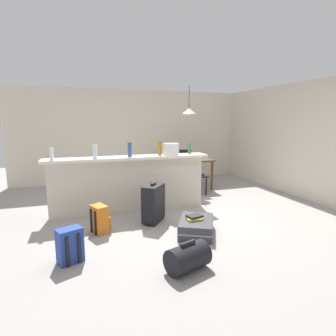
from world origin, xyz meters
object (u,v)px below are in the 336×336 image
object	(u,v)px
bottle_clear	(95,151)
backpack_orange	(100,219)
backpack_blue	(70,246)
pendant_lamp	(189,111)
bottle_amber	(160,148)
suitcase_flat_charcoal	(196,226)
book_stack	(194,217)
dining_chair_far_side	(183,165)
dining_table	(188,163)
suitcase_upright_black	(153,203)
dining_chair_near_partition	(195,172)
duffel_bag_black	(188,257)
grocery_bag	(171,149)
bottle_blue	(130,150)
bottle_white	(51,154)
bottle_green	(189,148)

from	to	relation	value
bottle_clear	backpack_orange	xyz separation A→B (m)	(-0.01, -0.74, -0.95)
backpack_blue	pendant_lamp	bearing A→B (deg)	47.45
bottle_amber	backpack_blue	distance (m)	2.49
suitcase_flat_charcoal	bottle_clear	bearing A→B (deg)	137.31
bottle_amber	book_stack	world-z (taller)	bottle_amber
dining_chair_far_side	suitcase_flat_charcoal	world-z (taller)	dining_chair_far_side
pendant_lamp	bottle_amber	bearing A→B (deg)	-130.08
dining_table	pendant_lamp	world-z (taller)	pendant_lamp
suitcase_upright_black	backpack_blue	distance (m)	1.61
dining_chair_near_partition	dining_table	bearing A→B (deg)	87.35
bottle_amber	duffel_bag_black	bearing A→B (deg)	-98.78
suitcase_flat_charcoal	backpack_blue	distance (m)	1.80
pendant_lamp	backpack_blue	world-z (taller)	pendant_lamp
duffel_bag_black	book_stack	distance (m)	1.04
grocery_bag	dining_chair_far_side	distance (m)	2.17
bottle_amber	dining_table	distance (m)	1.79
dining_chair_far_side	book_stack	xyz separation A→B (m)	(-1.03, -3.13, -0.26)
dining_chair_far_side	bottle_blue	bearing A→B (deg)	-133.82
bottle_white	suitcase_flat_charcoal	world-z (taller)	bottle_white
bottle_clear	dining_chair_near_partition	world-z (taller)	bottle_clear
bottle_white	book_stack	xyz separation A→B (m)	(2.00, -1.24, -0.88)
duffel_bag_black	dining_table	bearing A→B (deg)	67.58
bottle_green	bottle_clear	bearing A→B (deg)	-174.81
bottle_amber	duffel_bag_black	world-z (taller)	bottle_amber
bottle_clear	duffel_bag_black	xyz separation A→B (m)	(0.83, -2.15, -1.00)
dining_table	book_stack	world-z (taller)	dining_table
dining_chair_near_partition	backpack_blue	xyz separation A→B (m)	(-2.70, -2.43, -0.31)
dining_chair_near_partition	bottle_clear	bearing A→B (deg)	-158.54
bottle_blue	bottle_green	size ratio (longest dim) A/B	1.20
bottle_clear	backpack_blue	size ratio (longest dim) A/B	0.59
suitcase_upright_black	backpack_blue	world-z (taller)	suitcase_upright_black
duffel_bag_black	backpack_orange	distance (m)	1.65
backpack_orange	bottle_blue	bearing A→B (deg)	52.82
bottle_blue	grocery_bag	bearing A→B (deg)	-2.04
dining_chair_far_side	bottle_clear	bearing A→B (deg)	-141.05
bottle_green	suitcase_flat_charcoal	xyz separation A→B (m)	(-0.46, -1.41, -1.02)
bottle_green	duffel_bag_black	world-z (taller)	bottle_green
bottle_clear	pendant_lamp	world-z (taller)	pendant_lamp
dining_chair_far_side	suitcase_flat_charcoal	distance (m)	3.32
pendant_lamp	bottle_green	bearing A→B (deg)	-111.86
bottle_amber	duffel_bag_black	xyz separation A→B (m)	(-0.35, -2.25, -1.01)
bottle_white	bottle_blue	size ratio (longest dim) A/B	0.83
grocery_bag	suitcase_flat_charcoal	size ratio (longest dim) A/B	0.29
bottle_green	backpack_orange	bearing A→B (deg)	-153.72
suitcase_flat_charcoal	book_stack	xyz separation A→B (m)	(-0.03, 0.01, 0.14)
bottle_clear	bottle_amber	world-z (taller)	bottle_amber
bottle_green	backpack_blue	size ratio (longest dim) A/B	0.50
bottle_green	duffel_bag_black	distance (m)	2.70
bottle_blue	dining_table	world-z (taller)	bottle_blue
bottle_blue	backpack_orange	bearing A→B (deg)	-127.18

